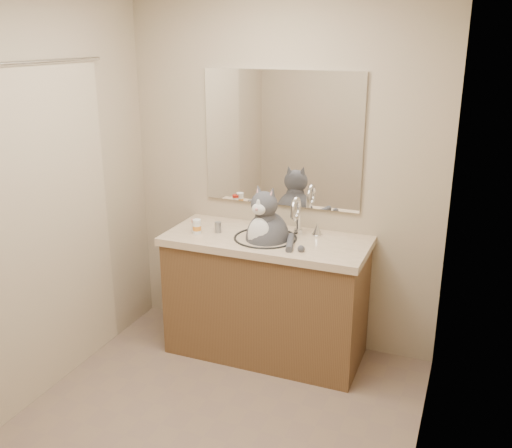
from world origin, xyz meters
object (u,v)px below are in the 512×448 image
(pill_bottle_redcap, at_px, (196,226))
(grey_canister, at_px, (218,227))
(cat, at_px, (267,236))
(pill_bottle_orange, at_px, (197,227))

(pill_bottle_redcap, xyz_separation_m, grey_canister, (0.15, 0.04, -0.01))
(cat, height_order, pill_bottle_redcap, cat)
(grey_canister, bearing_deg, pill_bottle_redcap, -162.82)
(pill_bottle_orange, bearing_deg, grey_canister, 30.90)
(cat, height_order, pill_bottle_orange, cat)
(cat, relative_size, grey_canister, 7.89)
(grey_canister, bearing_deg, pill_bottle_orange, -149.10)
(pill_bottle_orange, relative_size, grey_canister, 1.35)
(cat, distance_m, pill_bottle_orange, 0.48)
(pill_bottle_redcap, height_order, pill_bottle_orange, pill_bottle_orange)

